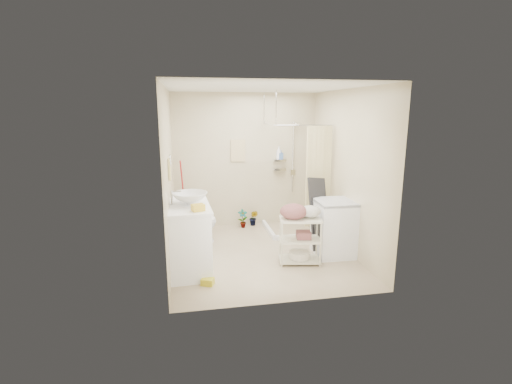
% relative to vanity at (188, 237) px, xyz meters
% --- Properties ---
extents(floor, '(3.20, 3.20, 0.00)m').
position_rel_vanity_xyz_m(floor, '(1.16, 0.41, -0.49)').
color(floor, tan).
rests_on(floor, ground).
extents(ceiling, '(2.80, 3.20, 0.04)m').
position_rel_vanity_xyz_m(ceiling, '(1.16, 0.41, 2.11)').
color(ceiling, silver).
rests_on(ceiling, ground).
extents(wall_back, '(2.80, 0.04, 2.60)m').
position_rel_vanity_xyz_m(wall_back, '(1.16, 2.01, 0.81)').
color(wall_back, beige).
rests_on(wall_back, ground).
extents(wall_front, '(2.80, 0.04, 2.60)m').
position_rel_vanity_xyz_m(wall_front, '(1.16, -1.19, 0.81)').
color(wall_front, beige).
rests_on(wall_front, ground).
extents(wall_left, '(0.04, 3.20, 2.60)m').
position_rel_vanity_xyz_m(wall_left, '(-0.24, 0.41, 0.81)').
color(wall_left, beige).
rests_on(wall_left, ground).
extents(wall_right, '(0.04, 3.20, 2.60)m').
position_rel_vanity_xyz_m(wall_right, '(2.56, 0.41, 0.81)').
color(wall_right, beige).
rests_on(wall_right, ground).
extents(vanity, '(0.67, 1.14, 0.98)m').
position_rel_vanity_xyz_m(vanity, '(0.00, 0.00, 0.00)').
color(vanity, white).
rests_on(vanity, ground).
extents(sink, '(0.52, 0.52, 0.17)m').
position_rel_vanity_xyz_m(sink, '(0.05, 0.00, 0.57)').
color(sink, silver).
rests_on(sink, vanity).
extents(counter_basket, '(0.19, 0.17, 0.09)m').
position_rel_vanity_xyz_m(counter_basket, '(0.15, -0.37, 0.53)').
color(counter_basket, gold).
rests_on(counter_basket, vanity).
extents(floor_basket, '(0.28, 0.25, 0.13)m').
position_rel_vanity_xyz_m(floor_basket, '(0.24, -0.55, -0.43)').
color(floor_basket, yellow).
rests_on(floor_basket, ground).
extents(toilet, '(0.75, 0.45, 0.75)m').
position_rel_vanity_xyz_m(toilet, '(0.12, 1.14, -0.11)').
color(toilet, white).
rests_on(toilet, ground).
extents(mop, '(0.17, 0.17, 1.36)m').
position_rel_vanity_xyz_m(mop, '(-0.11, 1.85, 0.19)').
color(mop, '#A51A1C').
rests_on(mop, ground).
extents(potted_plant_a, '(0.21, 0.16, 0.37)m').
position_rel_vanity_xyz_m(potted_plant_a, '(1.06, 1.78, -0.31)').
color(potted_plant_a, brown).
rests_on(potted_plant_a, ground).
extents(potted_plant_b, '(0.22, 0.21, 0.31)m').
position_rel_vanity_xyz_m(potted_plant_b, '(1.29, 1.88, -0.33)').
color(potted_plant_b, brown).
rests_on(potted_plant_b, ground).
extents(hanging_towel, '(0.28, 0.03, 0.42)m').
position_rel_vanity_xyz_m(hanging_towel, '(1.01, 1.99, 1.01)').
color(hanging_towel, beige).
rests_on(hanging_towel, wall_back).
extents(towel_ring, '(0.04, 0.22, 0.34)m').
position_rel_vanity_xyz_m(towel_ring, '(-0.22, 0.21, 0.98)').
color(towel_ring, '#D4C478').
rests_on(towel_ring, wall_left).
extents(tp_holder, '(0.08, 0.12, 0.14)m').
position_rel_vanity_xyz_m(tp_holder, '(-0.20, 0.46, 0.23)').
color(tp_holder, white).
rests_on(tp_holder, wall_left).
extents(shower, '(1.10, 1.10, 2.10)m').
position_rel_vanity_xyz_m(shower, '(2.01, 1.46, 0.56)').
color(shower, white).
rests_on(shower, ground).
extents(shampoo_bottle_a, '(0.13, 0.13, 0.25)m').
position_rel_vanity_xyz_m(shampoo_bottle_a, '(1.81, 1.93, 0.96)').
color(shampoo_bottle_a, white).
rests_on(shampoo_bottle_a, shower).
extents(shampoo_bottle_b, '(0.09, 0.09, 0.18)m').
position_rel_vanity_xyz_m(shampoo_bottle_b, '(1.85, 1.92, 0.92)').
color(shampoo_bottle_b, '#3D5D98').
rests_on(shampoo_bottle_b, shower).
extents(washing_machine, '(0.62, 0.64, 0.89)m').
position_rel_vanity_xyz_m(washing_machine, '(2.30, 0.16, -0.05)').
color(washing_machine, white).
rests_on(washing_machine, ground).
extents(laundry_rack, '(0.66, 0.46, 0.84)m').
position_rel_vanity_xyz_m(laundry_rack, '(1.65, -0.06, -0.07)').
color(laundry_rack, beige).
rests_on(laundry_rack, ground).
extents(ironing_board, '(0.36, 0.23, 1.24)m').
position_rel_vanity_xyz_m(ironing_board, '(2.11, 0.38, 0.13)').
color(ironing_board, black).
rests_on(ironing_board, ground).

